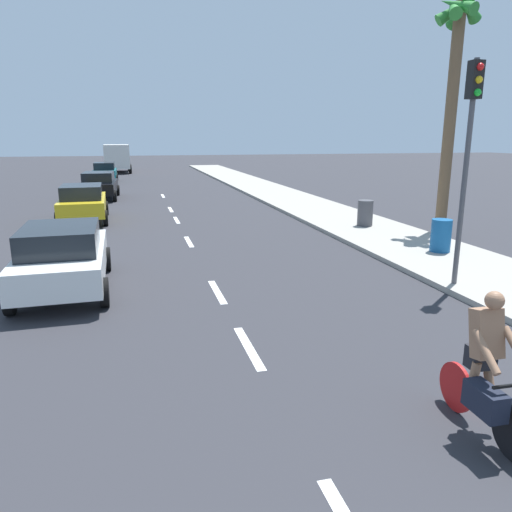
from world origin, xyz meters
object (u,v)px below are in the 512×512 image
at_px(parked_car_white, 63,256).
at_px(parked_car_black, 99,185).
at_px(palm_tree_mid, 455,62).
at_px(cyclist, 485,372).
at_px(trash_bin_far, 365,213).
at_px(parked_car_teal, 105,172).
at_px(delivery_truck, 117,158).
at_px(parked_car_yellow, 83,202).
at_px(traffic_signal, 470,134).
at_px(trash_bin_near, 441,236).

distance_m(parked_car_white, parked_car_black, 18.00).
xyz_separation_m(parked_car_black, palm_tree_mid, (13.09, -14.03, 5.25)).
distance_m(cyclist, trash_bin_far, 13.62).
height_order(cyclist, parked_car_white, cyclist).
relative_size(parked_car_white, parked_car_teal, 1.07).
bearing_deg(palm_tree_mid, parked_car_black, 133.01).
distance_m(delivery_truck, palm_tree_mid, 38.46).
bearing_deg(parked_car_yellow, parked_car_white, -89.52).
height_order(delivery_truck, traffic_signal, traffic_signal).
xyz_separation_m(parked_car_black, parked_car_teal, (-0.20, 11.15, -0.00)).
distance_m(cyclist, parked_car_white, 9.24).
bearing_deg(delivery_truck, palm_tree_mid, -72.35).
bearing_deg(trash_bin_near, parked_car_teal, 111.34).
relative_size(cyclist, traffic_signal, 0.35).
bearing_deg(cyclist, parked_car_white, -50.99).
distance_m(parked_car_yellow, parked_car_teal, 19.05).
distance_m(parked_car_black, parked_car_teal, 11.15).
height_order(parked_car_white, trash_bin_near, parked_car_white).
xyz_separation_m(cyclist, parked_car_yellow, (-6.04, 17.44, 0.01)).
distance_m(cyclist, parked_car_yellow, 18.46).
bearing_deg(delivery_truck, parked_car_teal, -95.31).
bearing_deg(parked_car_yellow, trash_bin_far, -25.37).
bearing_deg(parked_car_white, parked_car_yellow, 91.07).
relative_size(parked_car_white, traffic_signal, 0.86).
distance_m(parked_car_white, parked_car_teal, 29.15).
bearing_deg(palm_tree_mid, parked_car_yellow, 155.29).
height_order(cyclist, parked_car_yellow, cyclist).
relative_size(cyclist, parked_car_black, 0.40).
bearing_deg(parked_car_yellow, delivery_truck, 86.62).
xyz_separation_m(cyclist, parked_car_teal, (-6.01, 36.48, 0.01)).
xyz_separation_m(cyclist, traffic_signal, (3.41, 5.15, 2.78)).
relative_size(cyclist, delivery_truck, 0.29).
relative_size(traffic_signal, trash_bin_far, 5.18).
bearing_deg(traffic_signal, delivery_truck, 101.66).
bearing_deg(parked_car_teal, parked_car_black, -89.23).
height_order(cyclist, delivery_truck, delivery_truck).
relative_size(delivery_truck, palm_tree_mid, 0.74).
relative_size(palm_tree_mid, traffic_signal, 1.65).
relative_size(delivery_truck, trash_bin_near, 6.37).
height_order(parked_car_yellow, parked_car_black, same).
distance_m(parked_car_white, trash_bin_far, 11.77).
relative_size(palm_tree_mid, trash_bin_far, 8.52).
bearing_deg(parked_car_white, parked_car_teal, 89.41).
height_order(parked_car_yellow, delivery_truck, delivery_truck).
relative_size(parked_car_teal, trash_bin_far, 4.14).
xyz_separation_m(parked_car_white, trash_bin_far, (10.47, 5.38, -0.20)).
height_order(parked_car_white, palm_tree_mid, palm_tree_mid).
bearing_deg(traffic_signal, parked_car_teal, 106.73).
xyz_separation_m(parked_car_yellow, trash_bin_far, (10.90, -4.72, -0.20)).
relative_size(parked_car_yellow, parked_car_teal, 1.06).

